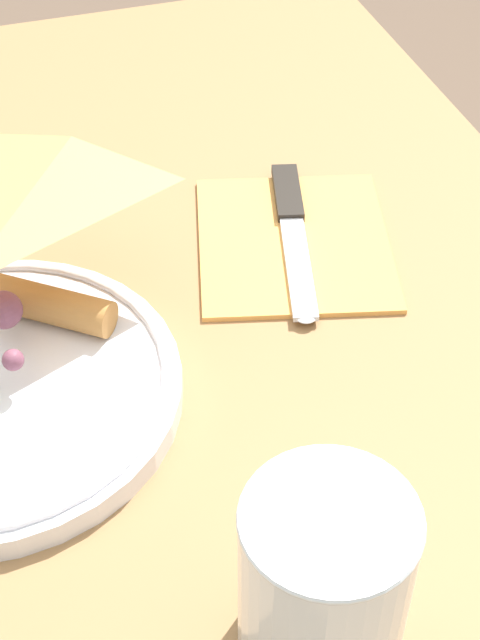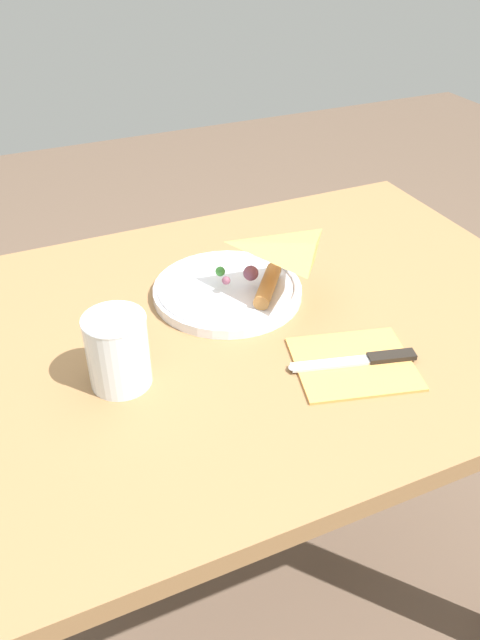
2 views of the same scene
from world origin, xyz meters
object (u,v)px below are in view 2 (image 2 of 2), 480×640
object	(u,v)px
plate_pizza	(229,288)
butter_knife	(360,360)
napkin_folded	(353,363)
milk_glass	(118,352)
dining_table	(255,383)

from	to	relation	value
plate_pizza	butter_knife	size ratio (longest dim) A/B	1.33
napkin_folded	butter_knife	bearing A→B (deg)	165.34
milk_glass	napkin_folded	bearing A→B (deg)	162.26
butter_knife	dining_table	bearing A→B (deg)	-48.11
milk_glass	napkin_folded	distance (m)	0.31
butter_knife	plate_pizza	bearing A→B (deg)	-52.86
butter_knife	milk_glass	bearing A→B (deg)	-3.00
milk_glass	dining_table	bearing A→B (deg)	-164.99
dining_table	butter_knife	distance (m)	0.22
dining_table	milk_glass	xyz separation A→B (m)	(0.22, 0.06, 0.18)
napkin_folded	plate_pizza	bearing A→B (deg)	-69.07
milk_glass	butter_knife	distance (m)	0.32
dining_table	butter_knife	size ratio (longest dim) A/B	5.49
napkin_folded	butter_knife	xyz separation A→B (m)	(-0.01, 0.00, 0.00)
milk_glass	napkin_folded	size ratio (longest dim) A/B	0.54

